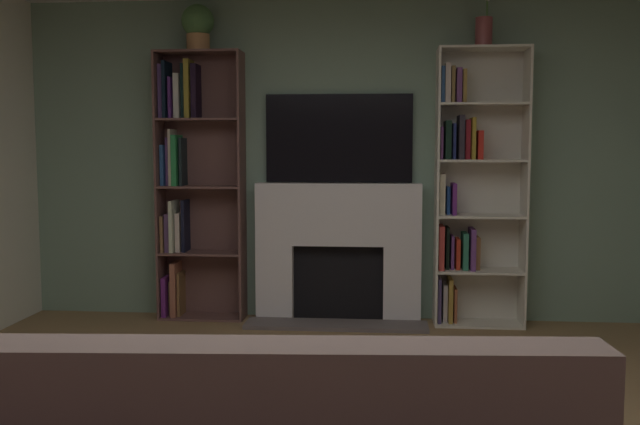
{
  "coord_description": "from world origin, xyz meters",
  "views": [
    {
      "loc": [
        0.35,
        -2.72,
        1.41
      ],
      "look_at": [
        0.0,
        1.19,
        1.04
      ],
      "focal_mm": 39.02,
      "sensor_mm": 36.0,
      "label": 1
    }
  ],
  "objects_px": {
    "fireplace": "(338,249)",
    "tv": "(339,138)",
    "potted_plant": "(198,25)",
    "bookshelf_right": "(469,189)",
    "vase_with_flowers": "(484,31)",
    "bookshelf_left": "(191,182)"
  },
  "relations": [
    {
      "from": "fireplace",
      "to": "potted_plant",
      "type": "relative_size",
      "value": 3.95
    },
    {
      "from": "bookshelf_left",
      "to": "fireplace",
      "type": "bearing_deg",
      "value": -0.07
    },
    {
      "from": "tv",
      "to": "vase_with_flowers",
      "type": "xyz_separation_m",
      "value": [
        1.12,
        -0.12,
        0.82
      ]
    },
    {
      "from": "bookshelf_left",
      "to": "vase_with_flowers",
      "type": "relative_size",
      "value": 5.42
    },
    {
      "from": "potted_plant",
      "to": "vase_with_flowers",
      "type": "distance_m",
      "value": 2.25
    },
    {
      "from": "bookshelf_left",
      "to": "vase_with_flowers",
      "type": "distance_m",
      "value": 2.62
    },
    {
      "from": "vase_with_flowers",
      "to": "tv",
      "type": "bearing_deg",
      "value": 173.88
    },
    {
      "from": "potted_plant",
      "to": "fireplace",
      "type": "bearing_deg",
      "value": 2.68
    },
    {
      "from": "fireplace",
      "to": "tv",
      "type": "relative_size",
      "value": 1.21
    },
    {
      "from": "tv",
      "to": "bookshelf_right",
      "type": "height_order",
      "value": "bookshelf_right"
    },
    {
      "from": "bookshelf_left",
      "to": "tv",
      "type": "bearing_deg",
      "value": 3.12
    },
    {
      "from": "fireplace",
      "to": "tv",
      "type": "distance_m",
      "value": 0.9
    },
    {
      "from": "bookshelf_right",
      "to": "vase_with_flowers",
      "type": "bearing_deg",
      "value": -26.0
    },
    {
      "from": "fireplace",
      "to": "vase_with_flowers",
      "type": "height_order",
      "value": "vase_with_flowers"
    },
    {
      "from": "bookshelf_right",
      "to": "vase_with_flowers",
      "type": "relative_size",
      "value": 5.42
    },
    {
      "from": "tv",
      "to": "bookshelf_left",
      "type": "height_order",
      "value": "bookshelf_left"
    },
    {
      "from": "tv",
      "to": "bookshelf_right",
      "type": "relative_size",
      "value": 0.54
    },
    {
      "from": "tv",
      "to": "potted_plant",
      "type": "bearing_deg",
      "value": -173.9
    },
    {
      "from": "bookshelf_left",
      "to": "potted_plant",
      "type": "distance_m",
      "value": 1.26
    },
    {
      "from": "fireplace",
      "to": "tv",
      "type": "height_order",
      "value": "tv"
    },
    {
      "from": "tv",
      "to": "bookshelf_left",
      "type": "relative_size",
      "value": 0.54
    },
    {
      "from": "tv",
      "to": "potted_plant",
      "type": "xyz_separation_m",
      "value": [
        -1.12,
        -0.12,
        0.9
      ]
    }
  ]
}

